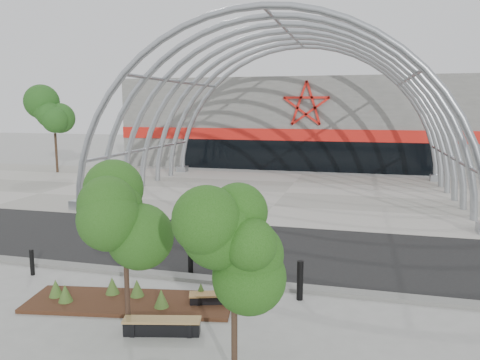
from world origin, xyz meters
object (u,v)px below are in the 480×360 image
object	(u,v)px
street_tree_1	(234,251)
bench_0	(162,327)
street_tree_0	(124,218)
bench_1	(222,300)
bollard_2	(219,260)

from	to	relation	value
street_tree_1	bench_0	bearing A→B (deg)	148.47
street_tree_0	bench_1	distance (m)	3.71
bench_0	bollard_2	distance (m)	4.37
street_tree_1	bench_1	bearing A→B (deg)	110.85
bench_0	bollard_2	size ratio (longest dim) A/B	2.14
bench_0	bench_1	world-z (taller)	bench_0
bench_1	bollard_2	size ratio (longest dim) A/B	2.06
street_tree_1	street_tree_0	bearing A→B (deg)	155.12
street_tree_0	bollard_2	world-z (taller)	street_tree_0
street_tree_0	street_tree_1	distance (m)	3.48
bench_1	bollard_2	world-z (taller)	bollard_2
bollard_2	bench_1	bearing A→B (deg)	-71.13
street_tree_0	street_tree_1	size ratio (longest dim) A/B	1.05
street_tree_1	bollard_2	size ratio (longest dim) A/B	4.15
bench_1	bollard_2	bearing A→B (deg)	108.87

